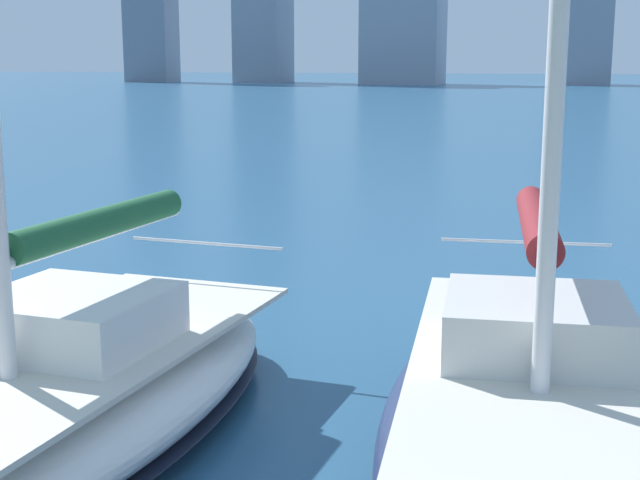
# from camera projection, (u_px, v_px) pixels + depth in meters

# --- Properties ---
(sailboat_maroon) EXTENTS (3.64, 7.89, 9.77)m
(sailboat_maroon) POSITION_uv_depth(u_px,v_px,m) (534.00, 417.00, 8.17)
(sailboat_maroon) COLOR navy
(sailboat_maroon) RESTS_ON ground
(sailboat_forest) EXTENTS (3.30, 7.77, 12.54)m
(sailboat_forest) POSITION_uv_depth(u_px,v_px,m) (52.00, 394.00, 8.79)
(sailboat_forest) COLOR white
(sailboat_forest) RESTS_ON ground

